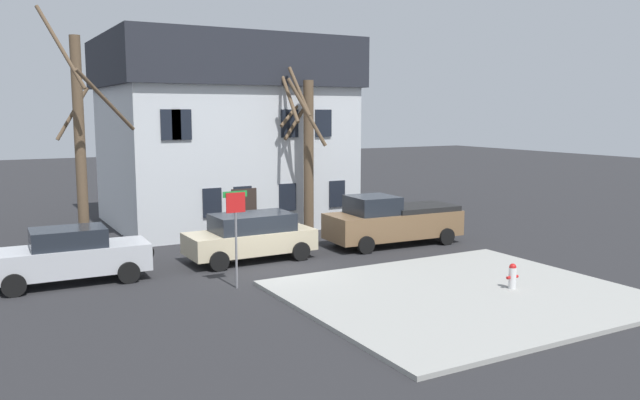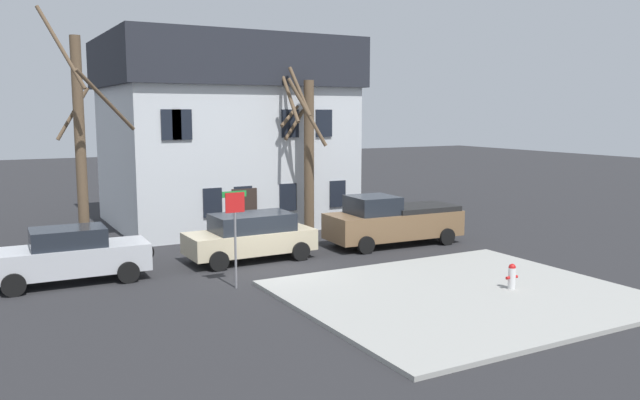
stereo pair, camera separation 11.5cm
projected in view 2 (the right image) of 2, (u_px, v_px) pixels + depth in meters
The scene contains 11 objects.
ground_plane at pixel (272, 272), 21.37m from camera, with size 120.00×120.00×0.00m, color #262628.
sidewalk_slab at pixel (462, 295), 18.47m from camera, with size 9.59×8.24×0.12m, color #999993.
building_main at pixel (224, 131), 30.62m from camera, with size 10.80×8.94×8.64m.
tree_bare_near at pixel (81, 144), 22.04m from camera, with size 3.06×2.59×8.75m.
tree_bare_mid at pixel (307, 149), 27.22m from camera, with size 1.68×2.37×7.18m.
car_silver_sedan at pixel (69, 255), 19.88m from camera, with size 4.80×2.03×1.74m.
car_beige_wagon at pixel (251, 236), 22.94m from camera, with size 4.58×2.16×1.69m.
pickup_truck_brown at pixel (393, 221), 25.62m from camera, with size 5.58×2.46×2.02m.
fire_hydrant at pixel (512, 276), 18.82m from camera, with size 0.42×0.22×0.76m.
street_sign_pole at pixel (235, 221), 19.11m from camera, with size 0.76×0.07×2.96m.
bicycle_leaning at pixel (129, 253), 22.56m from camera, with size 1.71×0.45×1.03m.
Camera 2 is at (-8.59, -19.06, 5.30)m, focal length 35.93 mm.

